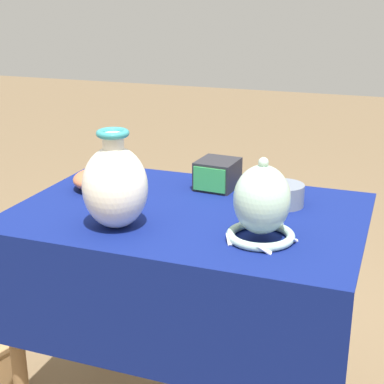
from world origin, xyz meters
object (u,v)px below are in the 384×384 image
(vase_dome_bell, at_px, (262,205))
(mosaic_tile_box, at_px, (217,174))
(bowl_shallow_terracotta, at_px, (100,179))
(vase_tall_bulbous, at_px, (115,185))
(pot_squat_slate, at_px, (283,195))

(vase_dome_bell, distance_m, mosaic_tile_box, 0.42)
(vase_dome_bell, distance_m, bowl_shallow_terracotta, 0.61)
(vase_dome_bell, bearing_deg, bowl_shallow_terracotta, 159.42)
(vase_dome_bell, xyz_separation_m, mosaic_tile_box, (-0.23, 0.35, -0.05))
(vase_dome_bell, bearing_deg, vase_tall_bulbous, -172.86)
(mosaic_tile_box, xyz_separation_m, bowl_shallow_terracotta, (-0.34, -0.14, -0.01))
(vase_dome_bell, xyz_separation_m, pot_squat_slate, (0.00, 0.27, -0.06))
(vase_dome_bell, height_order, bowl_shallow_terracotta, vase_dome_bell)
(vase_dome_bell, height_order, pot_squat_slate, vase_dome_bell)
(vase_tall_bulbous, distance_m, vase_dome_bell, 0.38)
(bowl_shallow_terracotta, relative_size, pot_squat_slate, 1.39)
(vase_tall_bulbous, bearing_deg, vase_dome_bell, 7.14)
(bowl_shallow_terracotta, bearing_deg, vase_tall_bulbous, -53.84)
(mosaic_tile_box, height_order, pot_squat_slate, mosaic_tile_box)
(vase_tall_bulbous, distance_m, pot_squat_slate, 0.50)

